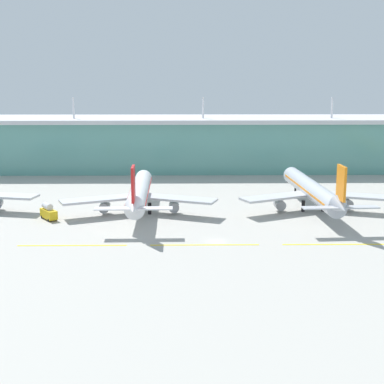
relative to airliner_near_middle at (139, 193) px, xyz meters
name	(u,v)px	position (x,y,z in m)	size (l,w,h in m)	color
ground_plane	(216,241)	(22.28, -31.02, -6.44)	(600.00, 600.00, 0.00)	#A8A59E
terminal_building	(203,143)	(22.28, 80.65, 5.59)	(288.00, 34.00, 32.65)	#5B9E93
airliner_near_middle	(139,193)	(0.00, 0.00, 0.00)	(48.79, 58.42, 18.90)	white
airliner_far_middle	(312,191)	(54.91, 3.06, 0.01)	(48.72, 63.76, 18.90)	#ADB2BC
taxiway_stripe_mid_west	(72,245)	(-14.72, -34.16, -6.42)	(28.00, 0.70, 0.04)	yellow
taxiway_stripe_centre	(205,245)	(19.28, -34.16, -6.42)	(28.00, 0.70, 0.04)	yellow
taxiway_stripe_mid_east	(337,244)	(53.28, -34.16, -6.42)	(28.00, 0.70, 0.04)	yellow
fuel_truck	(48,212)	(-26.82, -7.44, -4.18)	(6.38, 7.33, 4.95)	gold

